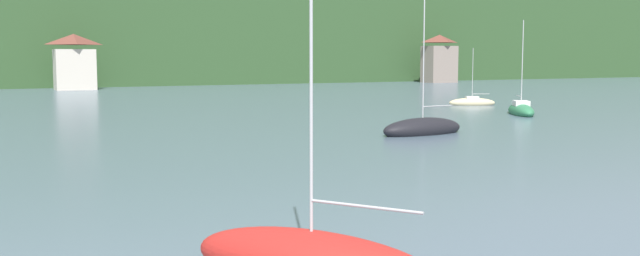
% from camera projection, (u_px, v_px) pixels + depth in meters
% --- Properties ---
extents(wooded_hillside, '(352.00, 56.86, 60.13)m').
position_uv_depth(wooded_hillside, '(151.00, 31.00, 133.05)').
color(wooded_hillside, '#2D4C28').
rests_on(wooded_hillside, ground_plane).
extents(shore_building_westcentral, '(5.15, 4.14, 7.18)m').
position_uv_depth(shore_building_westcentral, '(74.00, 63.00, 90.19)').
color(shore_building_westcentral, beige).
rests_on(shore_building_westcentral, ground_plane).
extents(shore_building_central, '(5.25, 3.86, 7.87)m').
position_uv_depth(shore_building_central, '(439.00, 59.00, 115.68)').
color(shore_building_central, gray).
rests_on(shore_building_central, ground_plane).
extents(sailboat_far_0, '(4.19, 2.81, 5.27)m').
position_uv_depth(sailboat_far_0, '(472.00, 103.00, 61.75)').
color(sailboat_far_0, '#CCBC8E').
rests_on(sailboat_far_0, ground_plane).
extents(sailboat_far_7, '(3.91, 5.29, 7.25)m').
position_uv_depth(sailboat_far_7, '(521.00, 110.00, 51.77)').
color(sailboat_far_7, '#2D754C').
rests_on(sailboat_far_7, ground_plane).
extents(sailboat_mid_10, '(5.51, 2.32, 8.38)m').
position_uv_depth(sailboat_mid_10, '(423.00, 129.00, 38.65)').
color(sailboat_mid_10, black).
rests_on(sailboat_mid_10, ground_plane).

